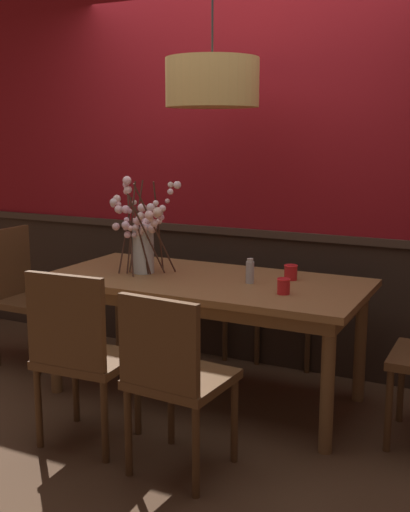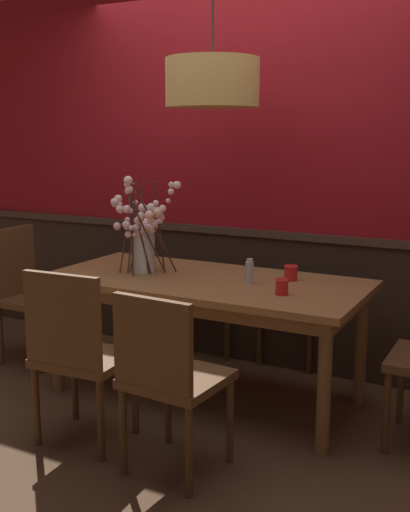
% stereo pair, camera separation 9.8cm
% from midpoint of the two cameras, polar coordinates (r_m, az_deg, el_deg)
% --- Properties ---
extents(ground_plane, '(24.00, 24.00, 0.00)m').
position_cam_midpoint_polar(ground_plane, '(3.99, -0.72, -12.47)').
color(ground_plane, '#4C3321').
extents(back_wall, '(5.38, 0.14, 2.62)m').
position_cam_midpoint_polar(back_wall, '(4.33, 3.71, 7.18)').
color(back_wall, '#2D2119').
rests_on(back_wall, ground).
extents(dining_table, '(1.89, 0.89, 0.74)m').
position_cam_midpoint_polar(dining_table, '(3.77, -0.75, -3.23)').
color(dining_table, olive).
rests_on(dining_table, ground).
extents(chair_far_side_left, '(0.41, 0.45, 0.93)m').
position_cam_midpoint_polar(chair_far_side_left, '(4.71, 0.62, -2.03)').
color(chair_far_side_left, brown).
rests_on(chair_far_side_left, ground).
extents(chair_far_side_right, '(0.43, 0.39, 0.96)m').
position_cam_midpoint_polar(chair_far_side_right, '(4.49, 7.39, -2.63)').
color(chair_far_side_right, brown).
rests_on(chair_far_side_right, ground).
extents(chair_near_side_left, '(0.48, 0.41, 0.93)m').
position_cam_midpoint_polar(chair_near_side_left, '(3.27, -12.16, -8.27)').
color(chair_near_side_left, brown).
rests_on(chair_near_side_left, ground).
extents(chair_near_side_right, '(0.46, 0.45, 0.89)m').
position_cam_midpoint_polar(chair_near_side_right, '(2.95, -3.81, -10.52)').
color(chair_near_side_right, brown).
rests_on(chair_near_side_right, ground).
extents(chair_head_west_end, '(0.42, 0.40, 0.94)m').
position_cam_midpoint_polar(chair_head_west_end, '(4.59, -16.68, -2.95)').
color(chair_head_west_end, brown).
rests_on(chair_head_west_end, ground).
extents(vase_with_blossoms, '(0.51, 0.42, 0.59)m').
position_cam_midpoint_polar(vase_with_blossoms, '(3.88, -6.41, 1.79)').
color(vase_with_blossoms, silver).
rests_on(vase_with_blossoms, dining_table).
extents(candle_holder_nearer_center, '(0.07, 0.07, 0.09)m').
position_cam_midpoint_polar(candle_holder_nearer_center, '(3.40, 6.27, -2.72)').
color(candle_holder_nearer_center, red).
rests_on(candle_holder_nearer_center, dining_table).
extents(candle_holder_nearer_edge, '(0.08, 0.08, 0.09)m').
position_cam_midpoint_polar(candle_holder_nearer_edge, '(3.73, 6.99, -1.47)').
color(candle_holder_nearer_edge, red).
rests_on(candle_holder_nearer_edge, dining_table).
extents(condiment_bottle, '(0.05, 0.05, 0.14)m').
position_cam_midpoint_polar(condiment_bottle, '(3.63, 3.31, -1.40)').
color(condiment_bottle, '#ADADB2').
rests_on(condiment_bottle, dining_table).
extents(pendant_lamp, '(0.53, 0.53, 0.88)m').
position_cam_midpoint_polar(pendant_lamp, '(3.71, -0.13, 15.34)').
color(pendant_lamp, tan).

